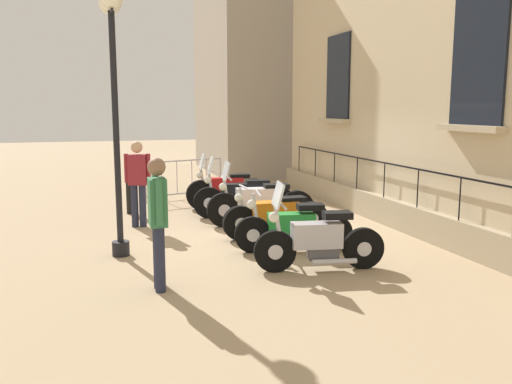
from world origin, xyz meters
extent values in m
plane|color=tan|center=(0.00, 0.00, 0.00)|extent=(60.00, 60.00, 0.00)
cube|color=#C6B28E|center=(-2.71, 0.00, 3.47)|extent=(0.60, 11.41, 6.94)
cube|color=tan|center=(-2.33, 0.00, 0.28)|extent=(0.20, 11.41, 0.56)
cube|color=black|center=(-2.39, 2.51, 3.15)|extent=(0.06, 1.21, 2.03)
cube|color=tan|center=(-2.31, 2.51, 2.08)|extent=(0.24, 1.41, 0.10)
cube|color=black|center=(-2.39, -2.51, 3.15)|extent=(0.06, 1.21, 2.03)
cube|color=tan|center=(-2.31, -2.51, 2.08)|extent=(0.24, 1.41, 0.10)
cube|color=black|center=(-2.29, 0.00, 1.28)|extent=(0.03, 9.59, 0.03)
cylinder|color=black|center=(-2.29, -4.79, 0.92)|extent=(0.02, 0.02, 0.72)
cylinder|color=black|center=(-2.29, -3.60, 0.92)|extent=(0.02, 0.02, 0.72)
cylinder|color=black|center=(-2.29, -2.40, 0.92)|extent=(0.02, 0.02, 0.72)
cylinder|color=black|center=(-2.29, -1.20, 0.92)|extent=(0.02, 0.02, 0.72)
cylinder|color=black|center=(-2.29, 0.00, 0.92)|extent=(0.02, 0.02, 0.72)
cylinder|color=black|center=(-2.29, 1.20, 0.92)|extent=(0.02, 0.02, 0.72)
cylinder|color=black|center=(-2.29, 2.40, 0.92)|extent=(0.02, 0.02, 0.72)
cylinder|color=black|center=(1.05, -2.67, 0.35)|extent=(0.71, 0.22, 0.70)
cylinder|color=silver|center=(1.05, -2.67, 0.35)|extent=(0.26, 0.20, 0.25)
cylinder|color=black|center=(-0.26, -2.56, 0.35)|extent=(0.71, 0.22, 0.70)
cylinder|color=silver|center=(-0.26, -2.56, 0.35)|extent=(0.26, 0.20, 0.25)
cube|color=red|center=(0.44, -2.62, 0.57)|extent=(0.84, 0.31, 0.36)
cube|color=#4C4C51|center=(0.34, -2.61, 0.32)|extent=(0.51, 0.23, 0.25)
cube|color=black|center=(0.10, -2.59, 0.77)|extent=(0.48, 0.25, 0.10)
cylinder|color=silver|center=(1.00, -2.66, 0.68)|extent=(0.16, 0.07, 0.66)
cylinder|color=silver|center=(0.95, -2.66, 1.00)|extent=(0.08, 0.53, 0.04)
sphere|color=white|center=(1.07, -2.67, 0.82)|extent=(0.16, 0.16, 0.16)
cylinder|color=silver|center=(0.20, -2.46, 0.19)|extent=(0.75, 0.14, 0.08)
cube|color=silver|center=(1.01, -2.66, 1.15)|extent=(0.16, 0.44, 0.36)
cylinder|color=black|center=(1.07, -1.61, 0.34)|extent=(0.70, 0.23, 0.69)
cylinder|color=silver|center=(1.07, -1.61, 0.34)|extent=(0.26, 0.19, 0.24)
cylinder|color=black|center=(-0.45, -1.38, 0.34)|extent=(0.70, 0.23, 0.69)
cylinder|color=silver|center=(-0.45, -1.38, 0.34)|extent=(0.26, 0.19, 0.24)
cube|color=black|center=(0.36, -1.51, 0.57)|extent=(0.94, 0.41, 0.37)
cube|color=#4C4C51|center=(0.26, -1.49, 0.31)|extent=(0.57, 0.30, 0.24)
cube|color=black|center=(-0.01, -1.45, 0.77)|extent=(0.54, 0.32, 0.10)
cylinder|color=silver|center=(1.02, -1.61, 0.68)|extent=(0.17, 0.08, 0.69)
cylinder|color=silver|center=(0.97, -1.60, 1.03)|extent=(0.13, 0.61, 0.04)
sphere|color=white|center=(1.09, -1.62, 0.85)|extent=(0.16, 0.16, 0.16)
cylinder|color=silver|center=(0.11, -1.31, 0.19)|extent=(0.82, 0.20, 0.08)
cube|color=silver|center=(1.03, -1.61, 1.18)|extent=(0.19, 0.51, 0.36)
cylinder|color=black|center=(0.96, -0.67, 0.35)|extent=(0.71, 0.21, 0.70)
cylinder|color=silver|center=(0.96, -0.67, 0.35)|extent=(0.26, 0.18, 0.25)
cylinder|color=black|center=(-0.57, -0.52, 0.35)|extent=(0.71, 0.21, 0.70)
cylinder|color=silver|center=(-0.57, -0.52, 0.35)|extent=(0.26, 0.18, 0.25)
cube|color=silver|center=(0.24, -0.60, 0.58)|extent=(0.94, 0.42, 0.39)
cube|color=#4C4C51|center=(0.15, -0.59, 0.32)|extent=(0.57, 0.31, 0.25)
cube|color=black|center=(-0.12, -0.56, 0.80)|extent=(0.54, 0.34, 0.10)
cylinder|color=silver|center=(0.91, -0.67, 0.68)|extent=(0.16, 0.08, 0.66)
cylinder|color=silver|center=(0.86, -0.66, 1.01)|extent=(0.11, 0.71, 0.04)
sphere|color=white|center=(0.98, -0.68, 0.83)|extent=(0.16, 0.16, 0.16)
cylinder|color=silver|center=(-0.01, -0.40, 0.19)|extent=(0.82, 0.16, 0.08)
cube|color=silver|center=(0.92, -0.67, 1.16)|extent=(0.18, 0.59, 0.36)
cylinder|color=black|center=(0.94, 0.48, 0.32)|extent=(0.64, 0.15, 0.64)
cylinder|color=silver|center=(0.94, 0.48, 0.32)|extent=(0.23, 0.16, 0.22)
cylinder|color=black|center=(-0.48, 0.46, 0.32)|extent=(0.64, 0.15, 0.64)
cylinder|color=silver|center=(-0.48, 0.46, 0.32)|extent=(0.23, 0.16, 0.22)
cube|color=orange|center=(0.28, 0.47, 0.52)|extent=(0.89, 0.34, 0.32)
cube|color=#4C4C51|center=(0.18, 0.47, 0.29)|extent=(0.54, 0.27, 0.22)
cube|color=black|center=(-0.08, 0.47, 0.70)|extent=(0.50, 0.30, 0.10)
cylinder|color=silver|center=(0.89, 0.48, 0.65)|extent=(0.16, 0.06, 0.66)
cylinder|color=silver|center=(0.84, 0.48, 0.97)|extent=(0.05, 0.72, 0.04)
sphere|color=white|center=(0.96, 0.48, 0.79)|extent=(0.16, 0.16, 0.16)
cylinder|color=silver|center=(0.00, 0.65, 0.18)|extent=(0.80, 0.09, 0.08)
cylinder|color=black|center=(0.95, 1.36, 0.31)|extent=(0.62, 0.22, 0.61)
cylinder|color=silver|center=(0.95, 1.36, 0.31)|extent=(0.24, 0.17, 0.22)
cylinder|color=black|center=(-0.42, 1.61, 0.31)|extent=(0.62, 0.22, 0.61)
cylinder|color=silver|center=(-0.42, 1.61, 0.31)|extent=(0.24, 0.17, 0.22)
cube|color=#1E842D|center=(0.32, 1.48, 0.50)|extent=(0.83, 0.45, 0.31)
cube|color=#4C4C51|center=(0.22, 1.50, 0.28)|extent=(0.51, 0.33, 0.22)
cube|color=black|center=(0.00, 1.54, 0.76)|extent=(0.48, 0.36, 0.10)
cylinder|color=silver|center=(0.91, 1.37, 0.65)|extent=(0.17, 0.09, 0.70)
cylinder|color=silver|center=(0.86, 1.38, 1.00)|extent=(0.16, 0.68, 0.04)
sphere|color=white|center=(0.97, 1.35, 0.82)|extent=(0.16, 0.16, 0.16)
cylinder|color=silver|center=(0.11, 1.69, 0.17)|extent=(0.71, 0.21, 0.08)
cylinder|color=black|center=(0.95, 2.47, 0.31)|extent=(0.64, 0.21, 0.63)
cylinder|color=silver|center=(0.95, 2.47, 0.31)|extent=(0.24, 0.16, 0.22)
cylinder|color=black|center=(-0.38, 2.70, 0.31)|extent=(0.64, 0.21, 0.63)
cylinder|color=silver|center=(-0.38, 2.70, 0.31)|extent=(0.24, 0.16, 0.22)
cube|color=#B2B2BC|center=(0.33, 2.58, 0.54)|extent=(0.78, 0.42, 0.37)
cube|color=#4C4C51|center=(0.23, 2.59, 0.28)|extent=(0.48, 0.31, 0.22)
cube|color=black|center=(0.02, 2.63, 0.83)|extent=(0.46, 0.33, 0.10)
cylinder|color=silver|center=(0.90, 2.48, 0.66)|extent=(0.17, 0.09, 0.70)
cylinder|color=silver|center=(0.85, 2.49, 1.01)|extent=(0.15, 0.65, 0.04)
sphere|color=white|center=(0.96, 2.47, 0.83)|extent=(0.16, 0.16, 0.16)
cylinder|color=silver|center=(0.13, 2.78, 0.17)|extent=(0.67, 0.19, 0.08)
cube|color=silver|center=(0.91, 2.48, 1.16)|extent=(0.21, 0.55, 0.36)
cylinder|color=black|center=(3.08, 0.91, 0.12)|extent=(0.28, 0.28, 0.24)
cylinder|color=black|center=(3.08, 0.91, 2.00)|extent=(0.10, 0.10, 3.99)
cylinder|color=black|center=(3.08, 0.73, 3.84)|extent=(0.04, 0.35, 0.04)
sphere|color=white|center=(3.08, 0.56, 4.05)|extent=(0.36, 0.36, 0.36)
cylinder|color=black|center=(3.08, 1.08, 3.84)|extent=(0.04, 0.35, 0.04)
cylinder|color=#B7B7BF|center=(0.12, -4.60, 0.53)|extent=(0.05, 0.05, 1.05)
cylinder|color=#B7B7BF|center=(2.22, -3.92, 0.53)|extent=(0.05, 0.05, 1.05)
cylinder|color=#B7B7BF|center=(1.17, -4.26, 1.02)|extent=(2.12, 0.72, 0.04)
cylinder|color=#B7B7BF|center=(1.17, -4.26, 0.15)|extent=(2.12, 0.72, 0.04)
cylinder|color=#B7B7BF|center=(0.54, -4.46, 0.60)|extent=(0.02, 0.02, 0.87)
cylinder|color=#B7B7BF|center=(0.96, -4.33, 0.60)|extent=(0.02, 0.02, 0.87)
cylinder|color=#B7B7BF|center=(1.38, -4.19, 0.60)|extent=(0.02, 0.02, 0.87)
cylinder|color=#B7B7BF|center=(1.80, -4.06, 0.60)|extent=(0.02, 0.02, 0.87)
cylinder|color=black|center=(2.68, -2.63, 0.41)|extent=(0.19, 0.19, 0.83)
sphere|color=black|center=(2.68, -2.63, 0.87)|extent=(0.17, 0.17, 0.17)
cylinder|color=#23283D|center=(2.69, -1.20, 0.43)|extent=(0.14, 0.14, 0.87)
cylinder|color=#23283D|center=(2.54, -1.16, 0.43)|extent=(0.14, 0.14, 0.87)
cube|color=maroon|center=(2.61, -1.18, 1.17)|extent=(0.41, 0.31, 0.61)
sphere|color=tan|center=(2.61, -1.18, 1.63)|extent=(0.23, 0.23, 0.23)
cylinder|color=maroon|center=(2.83, -1.24, 1.20)|extent=(0.09, 0.09, 0.58)
cylinder|color=maroon|center=(2.40, -1.12, 1.20)|extent=(0.09, 0.09, 0.58)
cylinder|color=#23283D|center=(2.67, 2.69, 0.44)|extent=(0.14, 0.14, 0.88)
cylinder|color=#23283D|center=(2.67, 2.85, 0.44)|extent=(0.14, 0.14, 0.88)
cube|color=#337247|center=(2.67, 2.77, 1.19)|extent=(0.22, 0.36, 0.62)
sphere|color=#8C664C|center=(2.67, 2.77, 1.65)|extent=(0.24, 0.24, 0.24)
cylinder|color=#337247|center=(2.67, 2.55, 1.22)|extent=(0.09, 0.09, 0.59)
cylinder|color=#337247|center=(2.67, 2.99, 1.22)|extent=(0.09, 0.09, 0.59)
cube|color=#9E9384|center=(-3.57, -9.77, 4.23)|extent=(5.75, 5.62, 8.45)
camera|label=1|loc=(3.43, 9.67, 2.42)|focal=37.38mm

